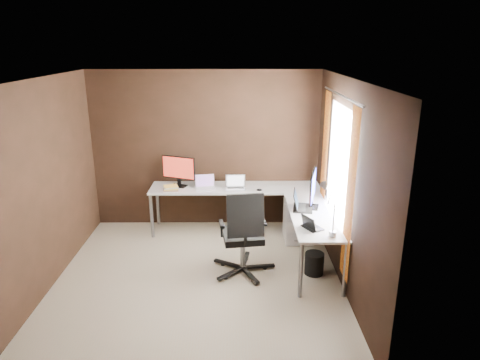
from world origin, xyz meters
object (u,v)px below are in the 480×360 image
(monitor_right, at_px, (313,188))
(laptop_black_small, at_px, (311,226))
(laptop_black_big, at_px, (300,205))
(wastebasket, at_px, (314,263))
(laptop_silver, at_px, (236,186))
(office_chair, at_px, (243,249))
(desk_lamp, at_px, (328,202))
(book_stack, at_px, (171,188))
(laptop_white, at_px, (205,185))
(drawer_pedestal, at_px, (298,221))
(monitor_left, at_px, (179,170))

(monitor_right, distance_m, laptop_black_small, 0.75)
(laptop_black_big, relative_size, wastebasket, 1.41)
(laptop_silver, xyz_separation_m, office_chair, (0.10, -1.26, -0.44))
(laptop_black_small, bearing_deg, laptop_silver, 2.57)
(office_chair, bearing_deg, desk_lamp, -29.47)
(laptop_silver, xyz_separation_m, book_stack, (-0.99, -0.07, -0.01))
(wastebasket, bearing_deg, laptop_black_big, 107.29)
(laptop_white, height_order, laptop_black_big, laptop_black_big)
(laptop_white, bearing_deg, drawer_pedestal, -21.71)
(laptop_white, distance_m, laptop_black_big, 1.60)
(laptop_white, distance_m, desk_lamp, 2.30)
(monitor_right, distance_m, desk_lamp, 0.86)
(laptop_black_big, height_order, office_chair, office_chair)
(drawer_pedestal, distance_m, laptop_white, 1.53)
(drawer_pedestal, height_order, book_stack, book_stack)
(book_stack, xyz_separation_m, wastebasket, (2.02, -1.23, -0.62))
(monitor_right, relative_size, book_stack, 2.34)
(desk_lamp, bearing_deg, laptop_black_big, 87.54)
(monitor_right, bearing_deg, office_chair, 130.71)
(drawer_pedestal, height_order, laptop_white, laptop_white)
(monitor_right, relative_size, office_chair, 0.52)
(monitor_right, relative_size, wastebasket, 2.09)
(laptop_silver, bearing_deg, wastebasket, -53.51)
(laptop_black_small, distance_m, wastebasket, 0.67)
(laptop_white, xyz_separation_m, office_chair, (0.57, -1.29, -0.44))
(desk_lamp, height_order, office_chair, desk_lamp)
(drawer_pedestal, relative_size, laptop_black_big, 1.49)
(wastebasket, bearing_deg, monitor_left, 143.28)
(office_chair, bearing_deg, drawer_pedestal, 41.58)
(monitor_left, height_order, laptop_white, monitor_left)
(laptop_black_small, height_order, wastebasket, laptop_black_small)
(laptop_white, xyz_separation_m, wastebasket, (1.50, -1.32, -0.63))
(monitor_left, xyz_separation_m, laptop_black_big, (1.77, -0.97, -0.22))
(laptop_silver, height_order, book_stack, laptop_silver)
(office_chair, height_order, wastebasket, office_chair)
(book_stack, bearing_deg, drawer_pedestal, -6.05)
(monitor_left, height_order, monitor_right, monitor_right)
(laptop_black_small, bearing_deg, desk_lamp, -165.42)
(laptop_white, bearing_deg, monitor_left, 156.04)
(monitor_left, bearing_deg, wastebasket, -15.73)
(laptop_silver, xyz_separation_m, laptop_black_big, (0.88, -0.84, 0.01))
(drawer_pedestal, xyz_separation_m, laptop_black_big, (-0.07, -0.56, 0.48))
(drawer_pedestal, bearing_deg, monitor_left, 167.67)
(drawer_pedestal, relative_size, monitor_right, 1.00)
(laptop_white, distance_m, laptop_silver, 0.47)
(wastebasket, bearing_deg, book_stack, 148.62)
(laptop_black_small, xyz_separation_m, office_chair, (-0.82, 0.23, -0.43))
(desk_lamp, relative_size, office_chair, 0.56)
(laptop_silver, bearing_deg, laptop_black_small, -60.28)
(monitor_right, distance_m, laptop_black_big, 0.28)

